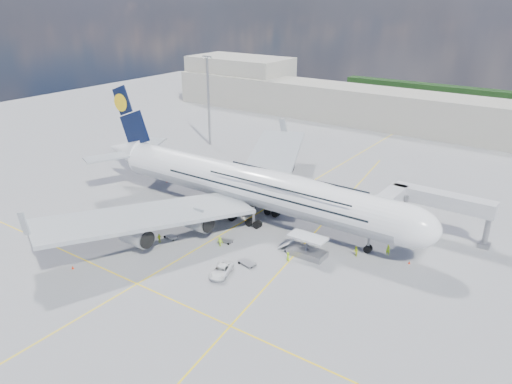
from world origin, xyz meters
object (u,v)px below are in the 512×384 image
Objects in this scene: baggage_tug at (156,219)px; cone_tail at (167,181)px; service_van at (221,271)px; crew_van at (288,256)px; crew_tug at (220,242)px; cone_wing_right_outer at (73,267)px; cargo_loader at (306,249)px; light_mast at (208,100)px; cone_wing_right_inner at (203,221)px; cone_wing_left_inner at (268,176)px; airliner at (252,186)px; catering_truck_inner at (264,174)px; dolly_row_c at (173,215)px; dolly_row_a at (142,212)px; dolly_nose_near at (247,263)px; dolly_back at (130,215)px; crew_nose at (388,250)px; cone_wing_left_outer at (269,169)px; crew_wing at (159,238)px; crew_loader at (356,251)px; dolly_row_b at (171,237)px; cone_nose at (409,262)px; dolly_nose_far at (226,241)px; catering_truck_outer at (276,165)px.

baggage_tug reaches higher than cone_tail.
service_van is 11.86m from crew_van.
crew_tug is 24.72m from cone_wing_right_outer.
cargo_loader is at bearing -14.96° from cone_tail.
light_mast is 46.05× the size of cone_wing_right_inner.
airliner is at bearing -64.35° from cone_wing_left_inner.
airliner reaches higher than catering_truck_inner.
cargo_loader reaches higher than dolly_row_c.
cone_wing_left_inner is (-10.24, 21.32, -6.59)m from airliner.
cone_wing_right_outer is (7.09, -21.72, -0.06)m from dolly_row_a.
service_van is at bearing -93.54° from dolly_nose_near.
dolly_back is 49.45m from crew_nose.
cargo_loader reaches higher than cone_wing_right_outer.
dolly_row_a is 37.90m from cone_wing_left_outer.
crew_wing reaches higher than dolly_row_a.
crew_loader is at bearing 40.27° from cone_wing_right_outer.
dolly_back is 29.16m from dolly_nose_near.
cone_wing_left_inner is at bearing -167.09° from crew_loader.
cone_wing_left_outer is (0.50, 38.92, -0.56)m from baggage_tug.
crew_loader is 46.83m from cone_wing_left_outer.
cone_wing_right_outer reaches higher than cone_wing_left_outer.
light_mast reaches higher than cone_wing_right_inner.
cargo_loader is at bearing 35.99° from dolly_row_b.
catering_truck_inner reaches higher than cone_nose.
dolly_row_a is at bearing -120.52° from crew_loader.
dolly_back is 21.57m from dolly_nose_far.
dolly_back is at bearing -116.05° from crew_loader.
dolly_nose_far is 9.55m from cone_wing_right_inner.
dolly_nose_near is at bearing -32.24° from dolly_row_c.
cone_wing_right_outer is at bearing -163.79° from crew_nose.
dolly_row_c is at bearing 38.82° from crew_van.
airliner is at bearing 136.48° from dolly_nose_near.
cargo_loader is 36.09m from catering_truck_inner.
cargo_loader is at bearing -21.20° from catering_truck_outer.
crew_van is (22.35, 7.76, -0.08)m from crew_wing.
crew_tug is (0.11, -1.69, 0.60)m from dolly_nose_far.
dolly_row_b is at bearing 56.42° from crew_van.
cone_wing_left_outer is at bearing 122.15° from cone_wing_left_inner.
crew_loader reaches higher than service_van.
dolly_nose_far is 5.23× the size of cone_wing_right_inner.
crew_van is (25.59, -35.78, -1.10)m from catering_truck_outer.
baggage_tug is 34.20m from cone_wing_left_inner.
cone_tail reaches higher than dolly_row_b.
crew_van reaches higher than cone_wing_left_inner.
cargo_loader is 15.51m from service_van.
cone_nose is 47.18m from cone_wing_left_inner.
cone_wing_right_inner is (-29.98, -4.83, -0.65)m from crew_loader.
catering_truck_inner is at bearing 117.06° from airliner.
cone_wing_right_inner is at bearing -73.49° from catering_truck_inner.
catering_truck_outer reaches higher than cargo_loader.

